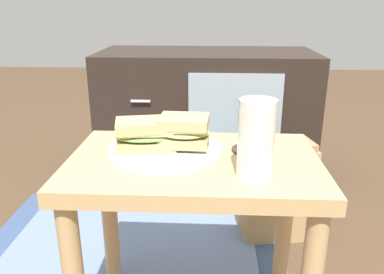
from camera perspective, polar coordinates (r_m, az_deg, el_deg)
The scene contains 9 objects.
side_table at distance 0.90m, azimuth 0.26°, elevation -8.46°, with size 0.56×0.36×0.46m.
tv_cabinet at distance 1.81m, azimuth 2.12°, elevation 3.40°, with size 0.96×0.46×0.58m.
area_rug at distance 1.41m, azimuth -8.42°, elevation -14.64°, with size 1.01×0.62×0.01m.
plate at distance 0.90m, azimuth -3.93°, elevation -1.80°, with size 0.27×0.27×0.01m, color silver.
sandwich_front at distance 0.89m, azimuth -6.80°, elevation 0.43°, with size 0.16×0.11×0.07m.
sandwich_back at distance 0.89m, azimuth -1.18°, elevation 0.95°, with size 0.12×0.10×0.07m.
beer_glass at distance 0.76m, azimuth 9.46°, elevation -0.48°, with size 0.07×0.07×0.16m.
coaster at distance 0.91m, azimuth 8.57°, elevation -1.90°, with size 0.09×0.09×0.01m, color #332D28.
paper_bag at distance 1.38m, azimuth 12.23°, elevation -7.53°, with size 0.26×0.19×0.35m.
Camera 1 is at (0.04, -0.80, 0.79)m, focal length 36.12 mm.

